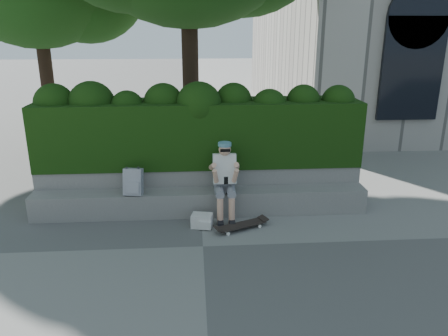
{
  "coord_description": "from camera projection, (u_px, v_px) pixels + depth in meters",
  "views": [
    {
      "loc": [
        -0.1,
        -6.08,
        3.28
      ],
      "look_at": [
        0.4,
        1.0,
        0.95
      ],
      "focal_mm": 35.0,
      "sensor_mm": 36.0,
      "label": 1
    }
  ],
  "objects": [
    {
      "name": "backpack_ground",
      "position": [
        202.0,
        221.0,
        7.43
      ],
      "size": [
        0.39,
        0.31,
        0.22
      ],
      "primitive_type": "cube",
      "rotation": [
        0.0,
        0.0,
        -0.21
      ],
      "color": "silver",
      "rests_on": "ground"
    },
    {
      "name": "ground",
      "position": [
        203.0,
        246.0,
        6.8
      ],
      "size": [
        80.0,
        80.0,
        0.0
      ],
      "primitive_type": "plane",
      "color": "slate",
      "rests_on": "ground"
    },
    {
      "name": "backpack_plaid",
      "position": [
        133.0,
        182.0,
        7.59
      ],
      "size": [
        0.34,
        0.22,
        0.47
      ],
      "primitive_type": "cube",
      "rotation": [
        0.0,
        0.0,
        -0.17
      ],
      "color": "#AFB0B4",
      "rests_on": "bench_ledge"
    },
    {
      "name": "hedge",
      "position": [
        199.0,
        133.0,
        8.22
      ],
      "size": [
        6.0,
        1.0,
        1.2
      ],
      "primitive_type": "cube",
      "color": "black",
      "rests_on": "planter_wall"
    },
    {
      "name": "skateboard",
      "position": [
        241.0,
        225.0,
        7.34
      ],
      "size": [
        0.88,
        0.55,
        0.09
      ],
      "rotation": [
        0.0,
        0.0,
        0.42
      ],
      "color": "black",
      "rests_on": "ground"
    },
    {
      "name": "bench_ledge",
      "position": [
        201.0,
        202.0,
        7.91
      ],
      "size": [
        6.0,
        0.45,
        0.45
      ],
      "primitive_type": "cube",
      "color": "gray",
      "rests_on": "ground"
    },
    {
      "name": "person",
      "position": [
        225.0,
        178.0,
        7.6
      ],
      "size": [
        0.4,
        0.76,
        1.38
      ],
      "color": "slate",
      "rests_on": "ground"
    },
    {
      "name": "planter_wall",
      "position": [
        200.0,
        185.0,
        8.31
      ],
      "size": [
        6.0,
        0.5,
        0.75
      ],
      "primitive_type": "cube",
      "color": "gray",
      "rests_on": "ground"
    }
  ]
}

